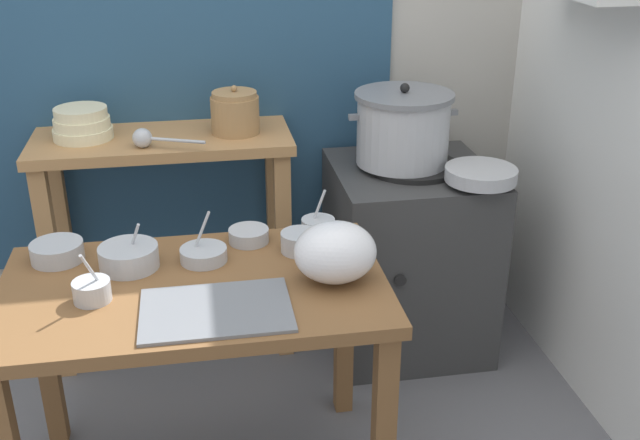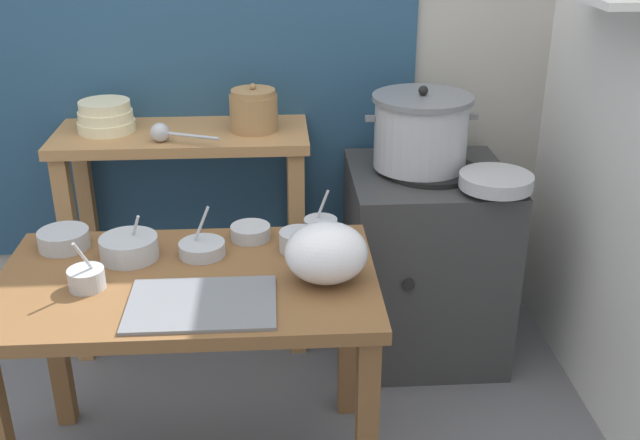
{
  "view_description": "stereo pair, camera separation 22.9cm",
  "coord_description": "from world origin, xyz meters",
  "px_view_note": "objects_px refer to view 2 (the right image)",
  "views": [
    {
      "loc": [
        0.0,
        -1.91,
        1.76
      ],
      "look_at": [
        0.36,
        0.15,
        0.82
      ],
      "focal_mm": 42.15,
      "sensor_mm": 36.0,
      "label": 1
    },
    {
      "loc": [
        0.23,
        -1.93,
        1.76
      ],
      "look_at": [
        0.36,
        0.15,
        0.82
      ],
      "focal_mm": 42.15,
      "sensor_mm": 36.0,
      "label": 2
    }
  ],
  "objects_px": {
    "wide_pan": "(496,181)",
    "serving_tray": "(202,304)",
    "prep_bowl_4": "(201,248)",
    "prep_bowl_5": "(64,238)",
    "prep_table": "(190,309)",
    "back_shelf_table": "(186,185)",
    "prep_bowl_3": "(250,232)",
    "bowl_stack_enamel": "(106,117)",
    "stove_block": "(424,261)",
    "steamer_pot": "(421,131)",
    "ladle": "(163,133)",
    "prep_bowl_2": "(129,247)",
    "plastic_bag": "(326,253)",
    "prep_bowl_1": "(299,240)",
    "clay_pot": "(254,110)",
    "prep_bowl_6": "(86,278)",
    "prep_bowl_0": "(321,226)"
  },
  "relations": [
    {
      "from": "wide_pan",
      "to": "serving_tray",
      "type": "bearing_deg",
      "value": -146.44
    },
    {
      "from": "prep_bowl_4",
      "to": "prep_bowl_5",
      "type": "distance_m",
      "value": 0.44
    },
    {
      "from": "prep_table",
      "to": "prep_bowl_5",
      "type": "height_order",
      "value": "prep_bowl_5"
    },
    {
      "from": "back_shelf_table",
      "to": "prep_bowl_5",
      "type": "bearing_deg",
      "value": -116.85
    },
    {
      "from": "prep_bowl_3",
      "to": "wide_pan",
      "type": "bearing_deg",
      "value": 15.47
    },
    {
      "from": "prep_table",
      "to": "prep_bowl_3",
      "type": "distance_m",
      "value": 0.33
    },
    {
      "from": "bowl_stack_enamel",
      "to": "prep_bowl_3",
      "type": "bearing_deg",
      "value": -47.78
    },
    {
      "from": "stove_block",
      "to": "steamer_pot",
      "type": "height_order",
      "value": "steamer_pot"
    },
    {
      "from": "ladle",
      "to": "prep_bowl_2",
      "type": "bearing_deg",
      "value": -94.22
    },
    {
      "from": "bowl_stack_enamel",
      "to": "ladle",
      "type": "bearing_deg",
      "value": -32.61
    },
    {
      "from": "plastic_bag",
      "to": "prep_bowl_1",
      "type": "xyz_separation_m",
      "value": [
        -0.07,
        0.2,
        -0.05
      ]
    },
    {
      "from": "wide_pan",
      "to": "bowl_stack_enamel",
      "type": "bearing_deg",
      "value": 165.32
    },
    {
      "from": "prep_bowl_2",
      "to": "serving_tray",
      "type": "bearing_deg",
      "value": -51.17
    },
    {
      "from": "serving_tray",
      "to": "prep_bowl_3",
      "type": "xyz_separation_m",
      "value": [
        0.12,
        0.41,
        0.02
      ]
    },
    {
      "from": "stove_block",
      "to": "prep_bowl_2",
      "type": "bearing_deg",
      "value": -151.21
    },
    {
      "from": "prep_table",
      "to": "stove_block",
      "type": "bearing_deg",
      "value": 39.36
    },
    {
      "from": "serving_tray",
      "to": "prep_bowl_3",
      "type": "distance_m",
      "value": 0.43
    },
    {
      "from": "prep_bowl_2",
      "to": "prep_bowl_3",
      "type": "bearing_deg",
      "value": 17.49
    },
    {
      "from": "clay_pot",
      "to": "bowl_stack_enamel",
      "type": "relative_size",
      "value": 0.84
    },
    {
      "from": "bowl_stack_enamel",
      "to": "prep_bowl_3",
      "type": "distance_m",
      "value": 0.85
    },
    {
      "from": "clay_pot",
      "to": "prep_bowl_2",
      "type": "bearing_deg",
      "value": -118.03
    },
    {
      "from": "clay_pot",
      "to": "prep_bowl_6",
      "type": "relative_size",
      "value": 1.11
    },
    {
      "from": "bowl_stack_enamel",
      "to": "plastic_bag",
      "type": "xyz_separation_m",
      "value": [
        0.77,
        -0.9,
        -0.15
      ]
    },
    {
      "from": "prep_bowl_0",
      "to": "ladle",
      "type": "bearing_deg",
      "value": 140.65
    },
    {
      "from": "prep_bowl_4",
      "to": "prep_table",
      "type": "bearing_deg",
      "value": -102.56
    },
    {
      "from": "back_shelf_table",
      "to": "steamer_pot",
      "type": "distance_m",
      "value": 0.94
    },
    {
      "from": "bowl_stack_enamel",
      "to": "wide_pan",
      "type": "height_order",
      "value": "bowl_stack_enamel"
    },
    {
      "from": "prep_bowl_5",
      "to": "clay_pot",
      "type": "bearing_deg",
      "value": 46.21
    },
    {
      "from": "stove_block",
      "to": "wide_pan",
      "type": "bearing_deg",
      "value": -48.63
    },
    {
      "from": "clay_pot",
      "to": "ladle",
      "type": "distance_m",
      "value": 0.35
    },
    {
      "from": "plastic_bag",
      "to": "prep_bowl_6",
      "type": "distance_m",
      "value": 0.68
    },
    {
      "from": "ladle",
      "to": "wide_pan",
      "type": "height_order",
      "value": "ladle"
    },
    {
      "from": "prep_bowl_5",
      "to": "serving_tray",
      "type": "bearing_deg",
      "value": -40.06
    },
    {
      "from": "ladle",
      "to": "plastic_bag",
      "type": "distance_m",
      "value": 0.94
    },
    {
      "from": "prep_bowl_0",
      "to": "prep_bowl_1",
      "type": "height_order",
      "value": "prep_bowl_0"
    },
    {
      "from": "stove_block",
      "to": "prep_bowl_1",
      "type": "height_order",
      "value": "prep_bowl_1"
    },
    {
      "from": "clay_pot",
      "to": "prep_bowl_3",
      "type": "xyz_separation_m",
      "value": [
        -0.01,
        -0.58,
        -0.23
      ]
    },
    {
      "from": "prep_bowl_3",
      "to": "prep_bowl_5",
      "type": "height_order",
      "value": "prep_bowl_5"
    },
    {
      "from": "prep_table",
      "to": "prep_bowl_2",
      "type": "relative_size",
      "value": 6.29
    },
    {
      "from": "steamer_pot",
      "to": "ladle",
      "type": "distance_m",
      "value": 0.95
    },
    {
      "from": "prep_bowl_1",
      "to": "wide_pan",
      "type": "bearing_deg",
      "value": 25.07
    },
    {
      "from": "steamer_pot",
      "to": "clay_pot",
      "type": "xyz_separation_m",
      "value": [
        -0.62,
        0.11,
        0.06
      ]
    },
    {
      "from": "prep_bowl_3",
      "to": "prep_table",
      "type": "bearing_deg",
      "value": -126.39
    },
    {
      "from": "prep_bowl_5",
      "to": "plastic_bag",
      "type": "bearing_deg",
      "value": -18.1
    },
    {
      "from": "wide_pan",
      "to": "prep_bowl_6",
      "type": "distance_m",
      "value": 1.42
    },
    {
      "from": "bowl_stack_enamel",
      "to": "serving_tray",
      "type": "relative_size",
      "value": 0.54
    },
    {
      "from": "ladle",
      "to": "prep_bowl_3",
      "type": "bearing_deg",
      "value": -55.1
    },
    {
      "from": "steamer_pot",
      "to": "prep_bowl_2",
      "type": "height_order",
      "value": "steamer_pot"
    },
    {
      "from": "prep_bowl_1",
      "to": "ladle",
      "type": "bearing_deg",
      "value": 130.47
    },
    {
      "from": "prep_table",
      "to": "prep_bowl_6",
      "type": "height_order",
      "value": "prep_bowl_6"
    }
  ]
}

